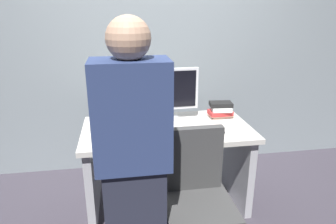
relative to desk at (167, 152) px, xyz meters
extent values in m
plane|color=#3D3842|center=(0.00, 0.00, -0.50)|extent=(9.00, 9.00, 0.00)
cube|color=gray|center=(0.00, 0.82, 1.00)|extent=(6.40, 0.10, 3.00)
cube|color=beige|center=(0.00, 0.00, 0.21)|extent=(1.38, 0.74, 0.04)
cube|color=#B2B2B7|center=(-0.63, 0.00, -0.16)|extent=(0.06, 0.66, 0.69)
cube|color=#B2B2B7|center=(0.63, 0.00, -0.16)|extent=(0.06, 0.66, 0.69)
cube|color=#3F3F3F|center=(0.08, -0.74, -0.04)|extent=(0.44, 0.44, 0.08)
cube|color=#3F3F3F|center=(0.08, -0.55, 0.22)|extent=(0.40, 0.06, 0.44)
cube|color=navy|center=(-0.32, -0.82, 0.64)|extent=(0.40, 0.24, 0.58)
sphere|color=tan|center=(-0.32, -0.82, 1.03)|extent=(0.22, 0.22, 0.22)
cube|color=silver|center=(0.03, 0.18, 0.24)|extent=(0.20, 0.15, 0.02)
cube|color=silver|center=(0.03, 0.18, 0.29)|extent=(0.04, 0.03, 0.08)
cube|color=silver|center=(0.03, 0.18, 0.51)|extent=(0.54, 0.05, 0.36)
cube|color=black|center=(0.03, 0.17, 0.51)|extent=(0.50, 0.02, 0.32)
cube|color=white|center=(-0.10, -0.11, 0.24)|extent=(0.43, 0.14, 0.02)
ellipsoid|color=white|center=(0.20, -0.11, 0.25)|extent=(0.06, 0.10, 0.03)
cylinder|color=silver|center=(-0.47, -0.06, 0.27)|extent=(0.08, 0.08, 0.09)
cylinder|color=white|center=(-0.45, 0.12, 0.27)|extent=(0.07, 0.07, 0.09)
cube|color=beige|center=(0.53, 0.18, 0.24)|extent=(0.22, 0.14, 0.03)
cube|color=red|center=(0.51, 0.16, 0.28)|extent=(0.21, 0.14, 0.04)
cube|color=white|center=(0.52, 0.16, 0.31)|extent=(0.19, 0.16, 0.04)
cube|color=black|center=(0.51, 0.17, 0.35)|extent=(0.21, 0.15, 0.04)
cube|color=black|center=(0.41, -0.13, 0.23)|extent=(0.10, 0.15, 0.01)
camera|label=1|loc=(-0.38, -2.32, 1.16)|focal=32.62mm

